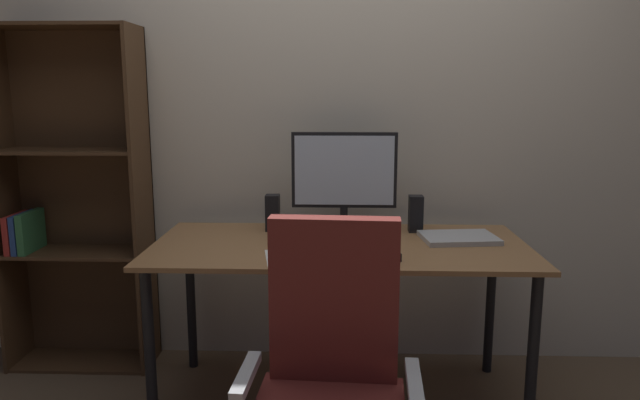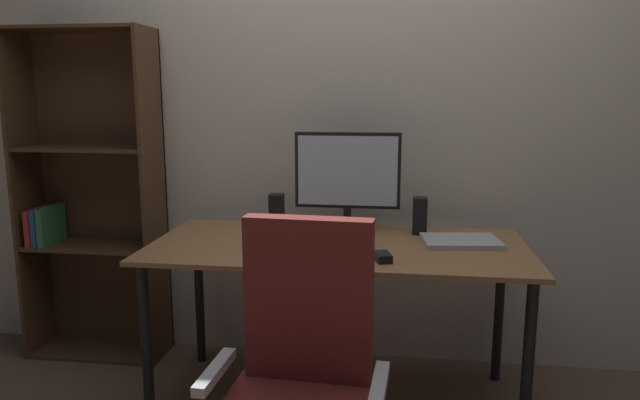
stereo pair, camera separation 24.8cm
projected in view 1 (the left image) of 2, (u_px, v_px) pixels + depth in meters
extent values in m
cube|color=beige|center=(340.00, 108.00, 2.95)|extent=(6.40, 0.10, 2.60)
cube|color=olive|center=(339.00, 246.00, 2.52)|extent=(1.61, 0.76, 0.02)
cylinder|color=black|center=(149.00, 356.00, 2.30)|extent=(0.04, 0.04, 0.72)
cylinder|color=black|center=(531.00, 362.00, 2.25)|extent=(0.04, 0.04, 0.72)
cylinder|color=black|center=(190.00, 299.00, 2.92)|extent=(0.04, 0.04, 0.72)
cylinder|color=black|center=(490.00, 303.00, 2.87)|extent=(0.04, 0.04, 0.72)
cylinder|color=black|center=(343.00, 229.00, 2.75)|extent=(0.20, 0.20, 0.01)
cylinder|color=black|center=(343.00, 218.00, 2.74)|extent=(0.04, 0.04, 0.10)
cube|color=black|center=(344.00, 170.00, 2.70)|extent=(0.49, 0.03, 0.35)
cube|color=silver|center=(344.00, 171.00, 2.68)|extent=(0.46, 0.01, 0.32)
cube|color=#B7BABC|center=(331.00, 255.00, 2.30)|extent=(0.29, 0.11, 0.02)
cube|color=black|center=(390.00, 255.00, 2.28)|extent=(0.08, 0.11, 0.03)
cylinder|color=white|center=(358.00, 233.00, 2.50)|extent=(0.08, 0.08, 0.10)
cube|color=white|center=(370.00, 232.00, 2.50)|extent=(0.02, 0.01, 0.06)
cube|color=#B7BABC|center=(458.00, 238.00, 2.57)|extent=(0.34, 0.27, 0.02)
cube|color=black|center=(272.00, 213.00, 2.74)|extent=(0.06, 0.07, 0.17)
cube|color=black|center=(415.00, 214.00, 2.71)|extent=(0.06, 0.07, 0.17)
cube|color=white|center=(293.00, 259.00, 2.28)|extent=(0.26, 0.33, 0.00)
cube|color=maroon|center=(333.00, 299.00, 1.81)|extent=(0.40, 0.09, 0.52)
cube|color=#B7BABC|center=(245.00, 376.00, 1.68)|extent=(0.06, 0.26, 0.03)
cube|color=#B7BABC|center=(413.00, 383.00, 1.64)|extent=(0.06, 0.26, 0.03)
cube|color=#4C331E|center=(4.00, 202.00, 2.89)|extent=(0.02, 0.28, 1.69)
cube|color=#4C331E|center=(142.00, 203.00, 2.86)|extent=(0.02, 0.28, 1.69)
cube|color=#4C331E|center=(85.00, 197.00, 3.01)|extent=(0.71, 0.01, 1.69)
cube|color=#4C331E|center=(85.00, 361.00, 3.03)|extent=(0.67, 0.26, 0.02)
cube|color=#4C331E|center=(77.00, 252.00, 2.92)|extent=(0.67, 0.26, 0.02)
cube|color=#4C331E|center=(69.00, 151.00, 2.83)|extent=(0.67, 0.26, 0.02)
cube|color=#4C331E|center=(59.00, 26.00, 2.72)|extent=(0.67, 0.26, 0.02)
cube|color=#B22D28|center=(17.00, 232.00, 2.90)|extent=(0.03, 0.22, 0.19)
cube|color=#28478C|center=(23.00, 232.00, 2.90)|extent=(0.03, 0.22, 0.19)
cube|color=#337242|center=(31.00, 231.00, 2.90)|extent=(0.03, 0.22, 0.20)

